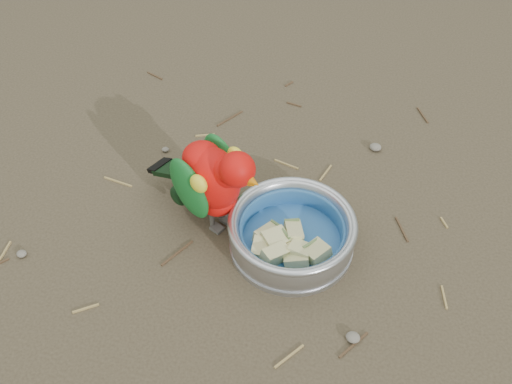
% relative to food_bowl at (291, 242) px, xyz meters
% --- Properties ---
extents(ground, '(60.00, 60.00, 0.00)m').
position_rel_food_bowl_xyz_m(ground, '(-0.11, 0.02, -0.01)').
color(ground, '#463B2A').
extents(food_bowl, '(0.20, 0.20, 0.02)m').
position_rel_food_bowl_xyz_m(food_bowl, '(0.00, 0.00, 0.00)').
color(food_bowl, '#B2B2BA').
rests_on(food_bowl, ground).
extents(bowl_wall, '(0.20, 0.20, 0.04)m').
position_rel_food_bowl_xyz_m(bowl_wall, '(0.00, 0.00, 0.03)').
color(bowl_wall, '#B2B2BA').
rests_on(bowl_wall, food_bowl).
extents(fruit_wedges, '(0.12, 0.12, 0.03)m').
position_rel_food_bowl_xyz_m(fruit_wedges, '(0.00, -0.00, 0.02)').
color(fruit_wedges, '#CBC787').
rests_on(fruit_wedges, food_bowl).
extents(lory_parrot, '(0.24, 0.18, 0.18)m').
position_rel_food_bowl_xyz_m(lory_parrot, '(-0.14, 0.02, 0.08)').
color(lory_parrot, red).
rests_on(lory_parrot, ground).
extents(ground_debris, '(0.90, 0.80, 0.01)m').
position_rel_food_bowl_xyz_m(ground_debris, '(-0.07, 0.05, -0.01)').
color(ground_debris, '#9E834B').
rests_on(ground_debris, ground).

